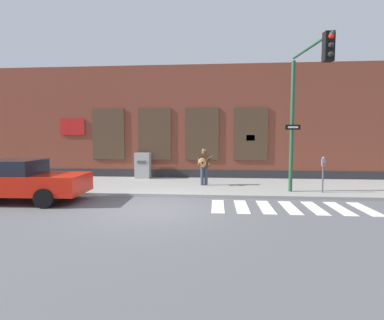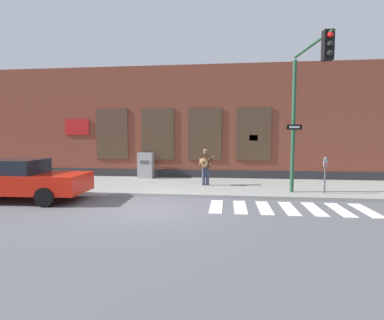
{
  "view_description": "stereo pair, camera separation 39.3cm",
  "coord_description": "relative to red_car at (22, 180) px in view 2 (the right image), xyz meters",
  "views": [
    {
      "loc": [
        2.09,
        -9.47,
        2.39
      ],
      "look_at": [
        1.12,
        2.15,
        1.44
      ],
      "focal_mm": 28.0,
      "sensor_mm": 36.0,
      "label": 1
    },
    {
      "loc": [
        2.48,
        -9.43,
        2.39
      ],
      "look_at": [
        1.12,
        2.15,
        1.44
      ],
      "focal_mm": 28.0,
      "sensor_mm": 36.0,
      "label": 2
    }
  ],
  "objects": [
    {
      "name": "ground_plane",
      "position": [
        5.01,
        -0.66,
        -0.77
      ],
      "size": [
        160.0,
        160.0,
        0.0
      ],
      "primitive_type": "plane",
      "color": "#56565B"
    },
    {
      "name": "sidewalk",
      "position": [
        5.01,
        3.56,
        -0.71
      ],
      "size": [
        28.0,
        4.75,
        0.13
      ],
      "color": "gray",
      "rests_on": "ground"
    },
    {
      "name": "busker",
      "position": [
        6.51,
        3.43,
        0.3
      ],
      "size": [
        0.72,
        0.54,
        1.66
      ],
      "color": "#33384C",
      "rests_on": "sidewalk"
    },
    {
      "name": "crosswalk",
      "position": [
        9.54,
        -0.11,
        -0.76
      ],
      "size": [
        5.2,
        1.9,
        0.01
      ],
      "color": "silver",
      "rests_on": "ground"
    },
    {
      "name": "utility_box",
      "position": [
        3.17,
        5.49,
        0.03
      ],
      "size": [
        0.79,
        0.56,
        1.35
      ],
      "color": "#9E9E9E",
      "rests_on": "sidewalk"
    },
    {
      "name": "traffic_light",
      "position": [
        10.24,
        1.08,
        3.08
      ],
      "size": [
        0.81,
        3.1,
        5.4
      ],
      "color": "#1E472D",
      "rests_on": "sidewalk"
    },
    {
      "name": "red_car",
      "position": [
        0.0,
        0.0,
        0.0
      ],
      "size": [
        4.67,
        2.12,
        1.53
      ],
      "color": "red",
      "rests_on": "ground"
    },
    {
      "name": "building_backdrop",
      "position": [
        5.01,
        7.93,
        2.3
      ],
      "size": [
        28.0,
        4.06,
        6.15
      ],
      "color": "brown",
      "rests_on": "ground"
    },
    {
      "name": "parking_meter",
      "position": [
        11.31,
        2.06,
        0.3
      ],
      "size": [
        0.13,
        0.11,
        1.44
      ],
      "color": "#47474C",
      "rests_on": "sidewalk"
    }
  ]
}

